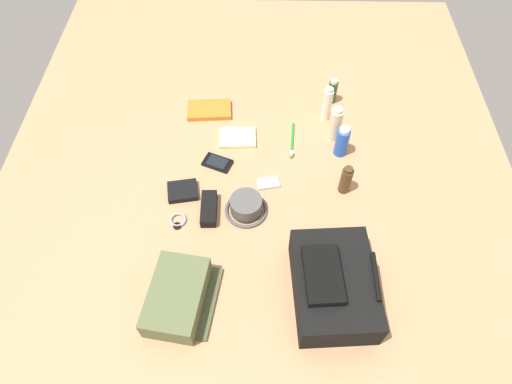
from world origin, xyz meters
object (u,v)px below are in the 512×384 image
Objects in this scene: toothpaste_tube at (327,104)px; media_player at (268,183)px; wristwatch at (178,221)px; cologne_bottle at (346,180)px; paperback_novel at (209,110)px; toothbrush at (292,142)px; toiletry_pouch at (178,297)px; bucket_hat at (246,206)px; lotion_bottle at (335,124)px; wallet at (183,191)px; deodorant_spray at (342,142)px; shampoo_bottle at (332,91)px; cell_phone at (217,163)px; notepad at (237,138)px; backpack at (333,285)px; sunglasses_case at (209,209)px.

toothpaste_tube is 1.78× the size of media_player.
cologne_bottle is at bearing 104.22° from wristwatch.
paperback_novel is 2.10× the size of media_player.
toothbrush is (-0.39, 0.42, 0.00)m from wristwatch.
bucket_hat is (-0.36, 0.20, -0.01)m from toiletry_pouch.
toothbrush is (0.04, -0.17, -0.07)m from lotion_bottle.
media_player is (-0.02, -0.29, -0.06)m from cologne_bottle.
cologne_bottle is (0.38, 0.04, -0.02)m from toothpaste_tube.
lotion_bottle is (-0.37, 0.35, 0.05)m from bucket_hat.
wallet is at bearing -107.19° from bucket_hat.
deodorant_spray is 0.74× the size of toothbrush.
lotion_bottle reaches higher than deodorant_spray.
toiletry_pouch is 2.16× the size of cologne_bottle.
bucket_hat reaches higher than media_player.
wristwatch is at bearing -43.28° from shampoo_bottle.
paperback_novel is 1.51× the size of cell_phone.
paperback_novel is at bearing -104.68° from lotion_bottle.
shampoo_bottle is 0.47m from notepad.
notepad reaches higher than wristwatch.
backpack is 0.43m from bucket_hat.
cologne_bottle is at bearing 6.62° from toothpaste_tube.
paperback_novel is 0.52m from sunglasses_case.
notepad is at bearing -59.92° from shampoo_bottle.
deodorant_spray is 0.99× the size of sunglasses_case.
toiletry_pouch reaches higher than media_player.
lotion_bottle reaches higher than cell_phone.
deodorant_spray reaches higher than notepad.
lotion_bottle is 1.74× the size of media_player.
sunglasses_case is at bearing -126.18° from backpack.
bucket_hat is 0.47m from deodorant_spray.
bucket_hat is at bearing -137.87° from backpack.
bucket_hat is 0.51m from lotion_bottle.
deodorant_spray is at bearing 97.92° from cell_phone.
cell_phone is at bearing -71.94° from lotion_bottle.
shampoo_bottle is 0.73× the size of toothpaste_tube.
toiletry_pouch is 0.99m from toothpaste_tube.
lotion_bottle is 0.37m from media_player.
toiletry_pouch is 0.86m from deodorant_spray.
deodorant_spray is at bearing 179.38° from cologne_bottle.
cell_phone is at bearing -68.89° from toothbrush.
lotion_bottle reaches higher than sunglasses_case.
deodorant_spray is 0.18m from cologne_bottle.
backpack is at bearing -2.66° from toothpaste_tube.
toothpaste_tube is 1.17× the size of sunglasses_case.
toiletry_pouch is 0.87m from paperback_novel.
shampoo_bottle reaches higher than toiletry_pouch.
shampoo_bottle is 0.22m from lotion_bottle.
toothbrush is at bearing 111.11° from cell_phone.
backpack is at bearing 37.27° from cell_phone.
wallet is at bearing -49.42° from shampoo_bottle.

